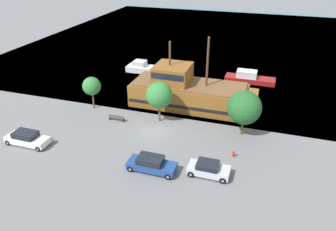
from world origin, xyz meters
name	(u,v)px	position (x,y,z in m)	size (l,w,h in m)	color
ground_plane	(155,131)	(0.00, 0.00, 0.00)	(160.00, 160.00, 0.00)	slate
water_surface	(220,40)	(0.00, 44.00, 0.00)	(80.00, 80.00, 0.00)	teal
pirate_ship	(188,91)	(1.86, 7.95, 2.04)	(16.78, 5.96, 9.67)	brown
moored_boat_dockside	(142,68)	(-9.18, 18.48, 0.71)	(5.17, 2.50, 1.89)	silver
moored_boat_outer	(249,78)	(9.05, 19.40, 0.67)	(7.84, 2.44, 1.83)	maroon
parked_car_curb_front	(151,164)	(2.39, -7.36, 0.76)	(4.78, 1.92, 1.54)	navy
parked_car_curb_mid	(27,138)	(-12.34, -7.18, 0.75)	(4.87, 1.89, 1.54)	white
parked_car_curb_rear	(208,169)	(7.81, -6.32, 0.70)	(3.99, 1.94, 1.39)	#B7BCC6
fire_hydrant	(233,153)	(9.68, -2.54, 0.41)	(0.42, 0.25, 0.76)	red
bench_promenade_east	(116,118)	(-5.39, 0.80, 0.45)	(1.99, 0.45, 0.85)	#4C4742
tree_row_east	(92,86)	(-9.93, 3.20, 3.16)	(2.41, 2.41, 4.39)	brown
tree_row_mideast	(159,95)	(-0.25, 2.48, 3.52)	(3.25, 3.25, 5.16)	brown
tree_row_midwest	(244,108)	(9.92, 2.37, 3.46)	(3.87, 3.87, 5.39)	brown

